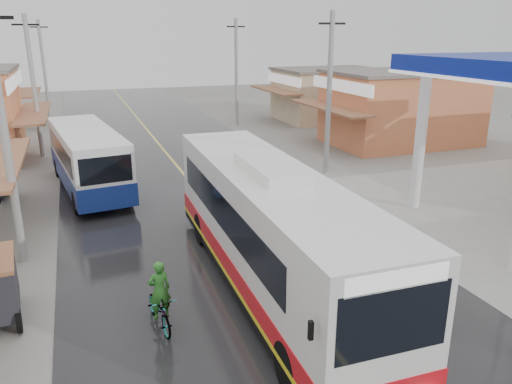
% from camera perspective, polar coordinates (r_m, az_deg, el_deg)
% --- Properties ---
extents(road, '(12.00, 90.00, 0.02)m').
position_cam_1_polar(road, '(23.88, -7.10, 0.62)').
color(road, black).
rests_on(road, ground).
extents(centre_line, '(0.15, 90.00, 0.01)m').
position_cam_1_polar(centre_line, '(23.87, -7.10, 0.65)').
color(centre_line, '#D8CC4C').
rests_on(centre_line, road).
extents(shopfronts_right, '(11.00, 44.00, 4.80)m').
position_cam_1_polar(shopfronts_right, '(28.63, 25.18, 1.91)').
color(shopfronts_right, beige).
rests_on(shopfronts_right, ground).
extents(utility_poles_left, '(1.60, 50.00, 8.00)m').
position_cam_1_polar(utility_poles_left, '(24.40, -23.86, -0.46)').
color(utility_poles_left, gray).
rests_on(utility_poles_left, ground).
extents(utility_poles_right, '(1.60, 36.00, 8.00)m').
position_cam_1_polar(utility_poles_right, '(26.24, 7.95, 2.14)').
color(utility_poles_right, gray).
rests_on(utility_poles_right, ground).
extents(coach_bus, '(2.87, 11.99, 3.73)m').
position_cam_1_polar(coach_bus, '(13.87, 1.48, -4.28)').
color(coach_bus, silver).
rests_on(coach_bus, road).
extents(second_bus, '(3.41, 8.82, 2.85)m').
position_cam_1_polar(second_bus, '(23.99, -18.68, 3.68)').
color(second_bus, silver).
rests_on(second_bus, road).
extents(cyclist, '(0.82, 1.78, 1.85)m').
position_cam_1_polar(cyclist, '(12.80, -10.96, -12.57)').
color(cyclist, black).
rests_on(cyclist, ground).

